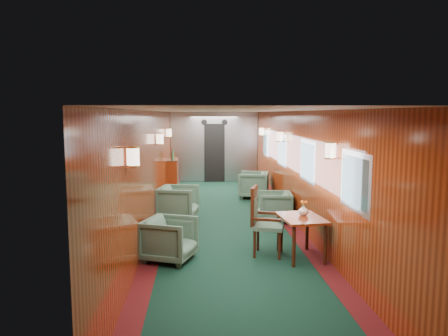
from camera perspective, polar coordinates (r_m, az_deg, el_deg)
name	(u,v)px	position (r m, az deg, el deg)	size (l,w,h in m)	color
room	(225,148)	(9.12, 0.17, 2.67)	(12.00, 12.10, 2.40)	black
bulkhead	(214,147)	(15.04, -1.27, 2.71)	(2.98, 0.17, 2.39)	#A2A3A8
windows_right	(293,155)	(9.59, 8.99, 1.70)	(0.02, 8.60, 0.80)	#ADAFB4
wall_sconces	(224,139)	(9.67, -0.04, 3.85)	(2.97, 7.97, 0.25)	#FFE3C6
dining_table	(301,223)	(7.23, 10.05, -7.15)	(0.74, 0.98, 0.68)	maroon
side_chair	(262,218)	(7.30, 4.98, -6.54)	(0.62, 0.64, 1.15)	#1B3F31
credenza	(173,175)	(13.29, -6.73, -0.90)	(0.34, 1.10, 1.26)	maroon
flower_vase	(304,210)	(7.29, 10.34, -5.44)	(0.17, 0.17, 0.18)	silver
armchair_left_near	(170,239)	(7.12, -7.09, -9.22)	(0.74, 0.76, 0.69)	#1B3F31
armchair_left_far	(178,203)	(9.77, -5.97, -4.52)	(0.80, 0.83, 0.75)	#1B3F31
armchair_right_near	(275,207)	(9.61, 6.64, -5.03)	(0.70, 0.72, 0.65)	#1B3F31
armchair_right_far	(253,185)	(12.22, 3.87, -2.20)	(0.78, 0.81, 0.73)	#1B3F31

